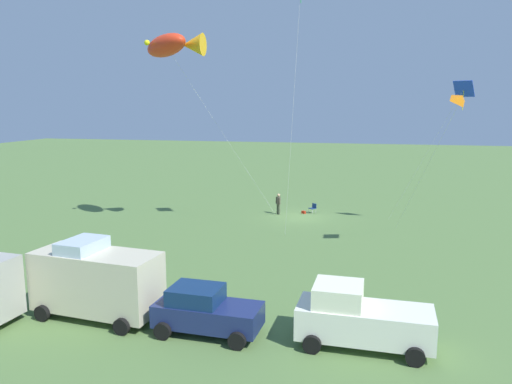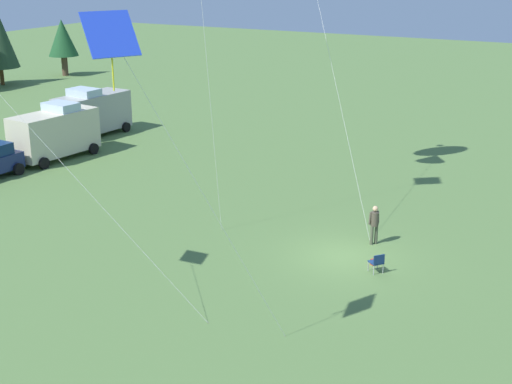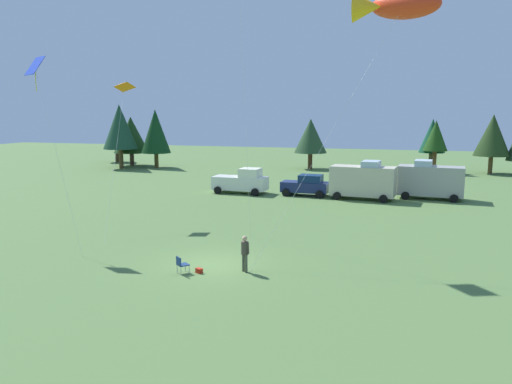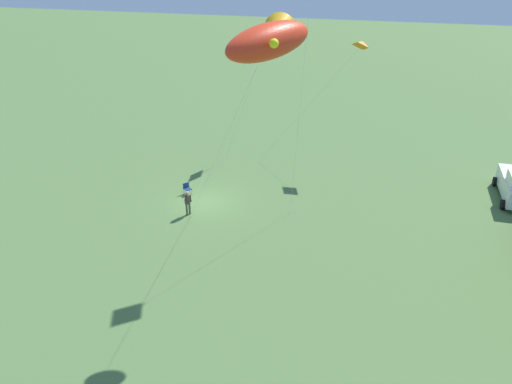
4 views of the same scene
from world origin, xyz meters
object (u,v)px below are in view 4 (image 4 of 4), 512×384
(kite_delta_orange, at_px, (362,44))
(folding_chair, at_px, (187,188))
(kite_diamond_blue, at_px, (270,29))
(person_kite_flyer, at_px, (188,201))
(kite_large_fish, at_px, (271,39))
(backpack_on_grass, at_px, (188,198))

(kite_delta_orange, bearing_deg, folding_chair, -50.42)
(kite_delta_orange, xyz_separation_m, kite_diamond_blue, (-1.19, -7.36, 0.61))
(person_kite_flyer, relative_size, kite_large_fish, 0.13)
(backpack_on_grass, distance_m, kite_diamond_blue, 15.27)
(kite_diamond_blue, bearing_deg, person_kite_flyer, -11.86)
(person_kite_flyer, xyz_separation_m, backpack_on_grass, (-2.01, -0.75, -0.91))
(folding_chair, xyz_separation_m, kite_diamond_blue, (-10.47, 3.86, 9.37))
(kite_large_fish, height_order, kite_diamond_blue, kite_large_fish)
(kite_diamond_blue, bearing_deg, kite_delta_orange, 80.78)
(backpack_on_grass, relative_size, kite_diamond_blue, 0.03)
(kite_delta_orange, height_order, kite_diamond_blue, kite_diamond_blue)
(backpack_on_grass, relative_size, kite_delta_orange, 0.03)
(person_kite_flyer, xyz_separation_m, kite_delta_orange, (-12.04, 10.14, 8.22))
(backpack_on_grass, distance_m, kite_large_fish, 16.99)
(folding_chair, bearing_deg, backpack_on_grass, -25.74)
(person_kite_flyer, distance_m, backpack_on_grass, 2.33)
(folding_chair, bearing_deg, person_kite_flyer, -28.05)
(kite_large_fish, xyz_separation_m, kite_delta_orange, (-18.28, 3.45, -3.72))
(folding_chair, bearing_deg, kite_large_fish, -8.58)
(backpack_on_grass, bearing_deg, folding_chair, -156.38)
(kite_delta_orange, bearing_deg, backpack_on_grass, -47.37)
(kite_large_fish, relative_size, kite_diamond_blue, 1.31)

